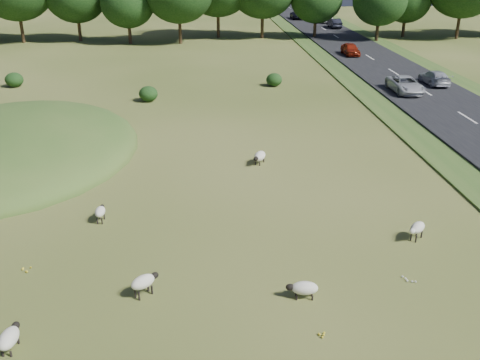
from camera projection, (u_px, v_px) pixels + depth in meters
name	position (u px, v px, depth m)	size (l,w,h in m)	color
ground	(198.00, 112.00, 42.09)	(160.00, 160.00, 0.00)	#3A4B17
mound	(10.00, 151.00, 33.90)	(16.00, 20.00, 4.00)	#33561E
road	(400.00, 78.00, 52.66)	(8.00, 150.00, 0.25)	black
shrubs	(132.00, 84.00, 47.90)	(25.59, 7.73, 1.34)	black
sheep_0	(417.00, 228.00, 23.44)	(1.08, 1.04, 0.82)	beige
sheep_1	(100.00, 211.00, 25.03)	(0.51, 1.04, 0.75)	beige
sheep_2	(144.00, 282.00, 19.63)	(1.15, 1.04, 0.86)	beige
sheep_3	(259.00, 156.00, 31.76)	(1.03, 1.35, 0.76)	beige
sheep_4	(304.00, 288.00, 19.54)	(1.22, 0.62, 0.69)	beige
sheep_5	(9.00, 338.00, 17.02)	(0.65, 1.28, 0.73)	beige
car_0	(298.00, 15.00, 94.62)	(2.13, 4.62, 1.28)	black
car_1	(435.00, 77.00, 49.37)	(1.75, 4.31, 1.25)	#B6B8BF
car_3	(324.00, 17.00, 90.71)	(2.15, 5.29, 1.54)	white
car_4	(350.00, 49.00, 62.82)	(1.62, 4.02, 1.37)	maroon
car_5	(405.00, 84.00, 46.61)	(2.23, 4.84, 1.34)	silver
car_7	(334.00, 23.00, 84.27)	(1.50, 4.31, 1.42)	black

